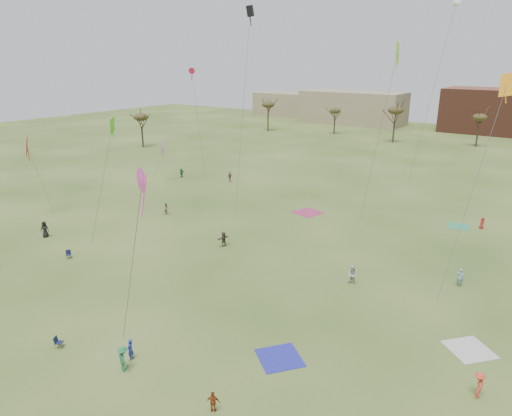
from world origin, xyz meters
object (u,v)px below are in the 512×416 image
Objects in this scene: flyer_near_center at (123,359)px; camp_chair_center at (59,344)px; spectator_fore_a at (213,402)px; camp_chair_left at (69,256)px; flyer_near_right at (130,350)px.

flyer_near_center reaches higher than camp_chair_center.
spectator_fore_a reaches higher than camp_chair_center.
flyer_near_center is 7.39m from spectator_fore_a.
spectator_fore_a is at bearing -158.53° from flyer_near_center.
camp_chair_left and camp_chair_center have the same top height.
camp_chair_center is at bearing -20.90° from spectator_fore_a.
flyer_near_right is 1.81× the size of camp_chair_left.
spectator_fore_a is at bearing 64.45° from flyer_near_right.
spectator_fore_a is 13.36m from camp_chair_center.
flyer_near_center reaches higher than spectator_fore_a.
flyer_near_right is 7.95m from spectator_fore_a.
flyer_near_center is 6.03m from camp_chair_center.
spectator_fore_a is at bearing -70.85° from camp_chair_left.
flyer_near_right is (-0.57, 1.07, -0.12)m from flyer_near_center.
camp_chair_left is at bearing -44.55° from spectator_fore_a.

